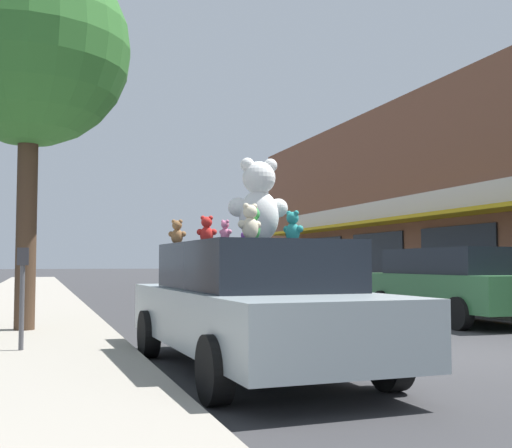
{
  "coord_description": "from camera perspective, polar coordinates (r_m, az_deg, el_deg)",
  "views": [
    {
      "loc": [
        -5.33,
        -7.3,
        1.22
      ],
      "look_at": [
        -2.67,
        0.54,
        1.73
      ],
      "focal_mm": 45.0,
      "sensor_mm": 36.0,
      "label": 1
    }
  ],
  "objects": [
    {
      "name": "teddy_bear_green",
      "position": [
        6.58,
        -0.25,
        0.01
      ],
      "size": [
        0.23,
        0.24,
        0.35
      ],
      "rotation": [
        0.0,
        0.0,
        4.02
      ],
      "color": "green",
      "rests_on": "plush_art_car"
    },
    {
      "name": "teddy_bear_cream",
      "position": [
        6.45,
        -0.53,
        0.17
      ],
      "size": [
        0.28,
        0.19,
        0.37
      ],
      "rotation": [
        0.0,
        0.0,
        3.41
      ],
      "color": "beige",
      "rests_on": "plush_art_car"
    },
    {
      "name": "ground_plane",
      "position": [
        9.12,
        17.54,
        -11.03
      ],
      "size": [
        260.0,
        260.0,
        0.0
      ],
      "primitive_type": "plane",
      "color": "#333335"
    },
    {
      "name": "parked_car_far_center",
      "position": [
        13.97,
        17.31,
        -4.96
      ],
      "size": [
        2.05,
        4.42,
        1.53
      ],
      "color": "#336B3D",
      "rests_on": "ground_plane"
    },
    {
      "name": "teddy_bear_purple",
      "position": [
        8.36,
        -0.93,
        -0.84
      ],
      "size": [
        0.19,
        0.23,
        0.31
      ],
      "rotation": [
        0.0,
        0.0,
        4.17
      ],
      "color": "purple",
      "rests_on": "plush_art_car"
    },
    {
      "name": "sidewalk_near",
      "position": [
        7.4,
        -21.79,
        -12.19
      ],
      "size": [
        3.09,
        90.0,
        0.15
      ],
      "color": "gray",
      "rests_on": "ground_plane"
    },
    {
      "name": "plush_art_car",
      "position": [
        7.3,
        -0.42,
        -7.08
      ],
      "size": [
        2.06,
        4.84,
        1.46
      ],
      "rotation": [
        0.0,
        0.0,
        0.03
      ],
      "color": "#8C999E",
      "rests_on": "ground_plane"
    },
    {
      "name": "street_tree",
      "position": [
        11.66,
        -19.43,
        14.45
      ],
      "size": [
        3.3,
        3.3,
        6.31
      ],
      "color": "#473323",
      "rests_on": "sidewalk_near"
    },
    {
      "name": "teddy_bear_teal",
      "position": [
        7.33,
        3.28,
        -0.27
      ],
      "size": [
        0.23,
        0.27,
        0.36
      ],
      "rotation": [
        0.0,
        0.0,
        2.15
      ],
      "color": "teal",
      "rests_on": "plush_art_car"
    },
    {
      "name": "teddy_bear_giant",
      "position": [
        7.48,
        0.25,
        1.97
      ],
      "size": [
        0.73,
        0.46,
        0.99
      ],
      "rotation": [
        0.0,
        0.0,
        3.07
      ],
      "color": "white",
      "rests_on": "plush_art_car"
    },
    {
      "name": "teddy_bear_red",
      "position": [
        7.86,
        -4.41,
        -0.55
      ],
      "size": [
        0.26,
        0.19,
        0.35
      ],
      "rotation": [
        0.0,
        0.0,
        2.77
      ],
      "color": "red",
      "rests_on": "plush_art_car"
    },
    {
      "name": "teddy_bear_pink",
      "position": [
        6.7,
        -2.76,
        -0.58
      ],
      "size": [
        0.14,
        0.16,
        0.22
      ],
      "rotation": [
        0.0,
        0.0,
        2.18
      ],
      "color": "pink",
      "rests_on": "plush_art_car"
    },
    {
      "name": "teddy_bear_brown",
      "position": [
        8.23,
        -7.03,
        -0.75
      ],
      "size": [
        0.24,
        0.19,
        0.32
      ],
      "rotation": [
        0.0,
        0.0,
        2.68
      ],
      "color": "olive",
      "rests_on": "plush_art_car"
    },
    {
      "name": "parking_meter",
      "position": [
        8.53,
        -20.06,
        -5.08
      ],
      "size": [
        0.14,
        0.1,
        1.27
      ],
      "color": "#4C4C51",
      "rests_on": "sidewalk_near"
    }
  ]
}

